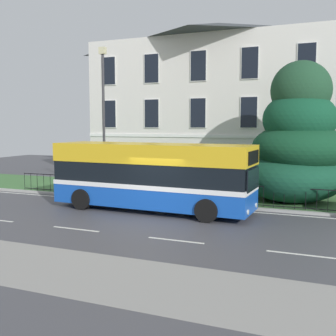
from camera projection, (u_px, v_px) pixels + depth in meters
ground_plane at (156, 218)px, 17.04m from camera, size 60.00×56.00×0.18m
georgian_townhouse at (217, 100)px, 29.60m from camera, size 16.27×9.38×11.05m
iron_verge_railing at (162, 190)px, 20.44m from camera, size 17.49×0.04×0.97m
evergreen_tree at (296, 146)px, 19.91m from camera, size 5.22×5.20×6.93m
single_decker_bus at (152, 176)px, 18.25m from camera, size 9.29×2.85×3.03m
street_lamp_post at (104, 112)px, 21.78m from camera, size 0.36×0.24×7.85m
litter_bin at (71, 181)px, 23.47m from camera, size 0.53×0.53×1.09m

